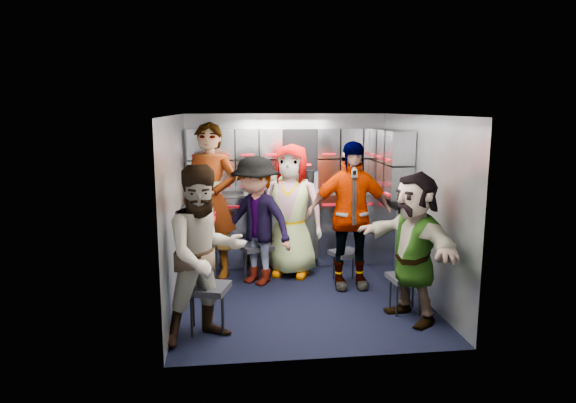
{
  "coord_description": "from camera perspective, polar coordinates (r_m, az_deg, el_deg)",
  "views": [
    {
      "loc": [
        -0.83,
        -5.64,
        2.18
      ],
      "look_at": [
        -0.11,
        0.35,
        1.08
      ],
      "focal_mm": 32.0,
      "sensor_mm": 36.0,
      "label": 1
    }
  ],
  "objects": [
    {
      "name": "locker_bank_right",
      "position": [
        6.71,
        11.32,
        4.27
      ],
      "size": [
        0.28,
        1.0,
        0.82
      ],
      "primitive_type": "cube",
      "color": "#9FA3AF",
      "rests_on": "wall_right"
    },
    {
      "name": "jump_seat_mid_left",
      "position": [
        6.63,
        -3.63,
        -5.24
      ],
      "size": [
        0.48,
        0.47,
        0.45
      ],
      "rotation": [
        0.0,
        0.0,
        0.36
      ],
      "color": "black",
      "rests_on": "ground"
    },
    {
      "name": "wall_right",
      "position": [
        6.17,
        14.5,
        -0.52
      ],
      "size": [
        0.04,
        3.0,
        2.1
      ],
      "primitive_type": "cube",
      "color": "gray",
      "rests_on": "ground"
    },
    {
      "name": "attendant_arc_a",
      "position": [
        4.85,
        -9.2,
        -5.83
      ],
      "size": [
        1.01,
        0.92,
        1.68
      ],
      "primitive_type": "imported",
      "rotation": [
        0.0,
        0.0,
        0.44
      ],
      "color": "black",
      "rests_on": "ground"
    },
    {
      "name": "jump_seat_near_left",
      "position": [
        5.15,
        -8.99,
        -9.75
      ],
      "size": [
        0.49,
        0.48,
        0.47
      ],
      "rotation": [
        0.0,
        0.0,
        -0.29
      ],
      "color": "black",
      "rests_on": "ground"
    },
    {
      "name": "wall_back",
      "position": [
        7.28,
        -0.18,
        1.45
      ],
      "size": [
        2.8,
        0.04,
        2.1
      ],
      "primitive_type": "cube",
      "color": "gray",
      "rests_on": "ground"
    },
    {
      "name": "right_cabinet",
      "position": [
        6.79,
        11.28,
        -4.16
      ],
      "size": [
        0.28,
        1.2,
        1.0
      ],
      "primitive_type": "cube",
      "color": "#9FA3AF",
      "rests_on": "ground"
    },
    {
      "name": "jump_seat_center",
      "position": [
        6.94,
        0.2,
        -4.46
      ],
      "size": [
        0.47,
        0.46,
        0.45
      ],
      "rotation": [
        0.0,
        0.0,
        -0.3
      ],
      "color": "black",
      "rests_on": "ground"
    },
    {
      "name": "wall_left",
      "position": [
        5.78,
        -12.35,
        -1.14
      ],
      "size": [
        0.04,
        3.0,
        2.1
      ],
      "primitive_type": "cube",
      "color": "gray",
      "rests_on": "ground"
    },
    {
      "name": "bottle_right",
      "position": [
        7.06,
        3.19,
        2.09
      ],
      "size": [
        0.07,
        0.07,
        0.27
      ],
      "primitive_type": "cylinder",
      "color": "white",
      "rests_on": "counter"
    },
    {
      "name": "floor",
      "position": [
        6.1,
        1.48,
        -10.56
      ],
      "size": [
        3.0,
        3.0,
        0.0
      ],
      "primitive_type": "plane",
      "color": "black",
      "rests_on": "ground"
    },
    {
      "name": "attendant_arc_d",
      "position": [
        6.24,
        6.88,
        -1.55
      ],
      "size": [
        1.07,
        0.47,
        1.8
      ],
      "primitive_type": "imported",
      "rotation": [
        0.0,
        0.0,
        -0.03
      ],
      "color": "black",
      "rests_on": "ground"
    },
    {
      "name": "jump_seat_mid_right",
      "position": [
        6.54,
        6.41,
        -5.89
      ],
      "size": [
        0.44,
        0.43,
        0.4
      ],
      "rotation": [
        0.0,
        0.0,
        0.39
      ],
      "color": "black",
      "rests_on": "ground"
    },
    {
      "name": "bottle_left",
      "position": [
        6.96,
        -4.71,
        1.85
      ],
      "size": [
        0.07,
        0.07,
        0.24
      ],
      "primitive_type": "cylinder",
      "color": "white",
      "rests_on": "counter"
    },
    {
      "name": "coffee_niche",
      "position": [
        7.16,
        1.34,
        4.68
      ],
      "size": [
        0.46,
        0.16,
        0.84
      ],
      "primitive_type": null,
      "color": "black",
      "rests_on": "wall_back"
    },
    {
      "name": "cart_bank_left",
      "position": [
        6.44,
        -9.82,
        -4.96
      ],
      "size": [
        0.38,
        0.76,
        0.99
      ],
      "primitive_type": "cube",
      "color": "#9FA3AF",
      "rests_on": "ground"
    },
    {
      "name": "jump_seat_near_right",
      "position": [
        5.7,
        12.96,
        -8.46
      ],
      "size": [
        0.38,
        0.36,
        0.41
      ],
      "rotation": [
        0.0,
        0.0,
        0.1
      ],
      "color": "black",
      "rests_on": "ground"
    },
    {
      "name": "cup_left",
      "position": [
        6.96,
        -8.44,
        1.17
      ],
      "size": [
        0.08,
        0.08,
        0.1
      ],
      "primitive_type": "cylinder",
      "color": "beige",
      "rests_on": "counter"
    },
    {
      "name": "attendant_arc_c",
      "position": [
        6.66,
        0.39,
        -1.01
      ],
      "size": [
        0.99,
        0.82,
        1.73
      ],
      "primitive_type": "imported",
      "rotation": [
        0.0,
        0.0,
        -0.37
      ],
      "color": "black",
      "rests_on": "ground"
    },
    {
      "name": "locker_bank_back",
      "position": [
        7.07,
        -0.04,
        4.78
      ],
      "size": [
        2.68,
        0.28,
        0.82
      ],
      "primitive_type": "cube",
      "color": "#9FA3AF",
      "rests_on": "wall_back"
    },
    {
      "name": "cart_bank_back",
      "position": [
        7.18,
        0.02,
        -3.19
      ],
      "size": [
        2.68,
        0.38,
        0.99
      ],
      "primitive_type": "cube",
      "color": "#9FA3AF",
      "rests_on": "ground"
    },
    {
      "name": "red_latch_strip",
      "position": [
        6.9,
        0.21,
        -0.47
      ],
      "size": [
        2.6,
        0.02,
        0.03
      ],
      "primitive_type": "cube",
      "color": "#B70717",
      "rests_on": "cart_bank_back"
    },
    {
      "name": "bottle_mid",
      "position": [
        7.01,
        0.63,
        2.08
      ],
      "size": [
        0.07,
        0.07,
        0.28
      ],
      "primitive_type": "cylinder",
      "color": "white",
      "rests_on": "counter"
    },
    {
      "name": "counter",
      "position": [
        7.08,
        0.02,
        0.9
      ],
      "size": [
        2.68,
        0.42,
        0.03
      ],
      "primitive_type": "cube",
      "color": "#B4B7BC",
      "rests_on": "cart_bank_back"
    },
    {
      "name": "ceiling",
      "position": [
        5.7,
        1.57,
        9.57
      ],
      "size": [
        2.8,
        3.0,
        0.02
      ],
      "primitive_type": "cube",
      "color": "silver",
      "rests_on": "wall_back"
    },
    {
      "name": "cup_right",
      "position": [
        7.24,
        9.32,
        1.55
      ],
      "size": [
        0.08,
        0.08,
        0.11
      ],
      "primitive_type": "cylinder",
      "color": "beige",
      "rests_on": "counter"
    },
    {
      "name": "attendant_arc_b",
      "position": [
        6.36,
        -3.58,
        -2.16
      ],
      "size": [
        1.18,
        1.12,
        1.6
      ],
      "primitive_type": "imported",
      "rotation": [
        0.0,
        0.0,
        -0.69
      ],
      "color": "black",
      "rests_on": "ground"
    },
    {
      "name": "attendant_arc_e",
      "position": [
        5.42,
        13.78,
        -4.92
      ],
      "size": [
        0.94,
        1.51,
        1.56
      ],
      "primitive_type": "imported",
      "rotation": [
        0.0,
        0.0,
        -1.21
      ],
      "color": "black",
      "rests_on": "ground"
    },
    {
      "name": "attendant_standing",
      "position": [
        6.67,
        -8.6,
        0.08
      ],
      "size": [
        0.86,
        0.72,
        2.0
      ],
      "primitive_type": "imported",
      "rotation": [
        0.0,
        0.0,
        -0.38
      ],
      "color": "black",
      "rests_on": "ground"
    }
  ]
}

